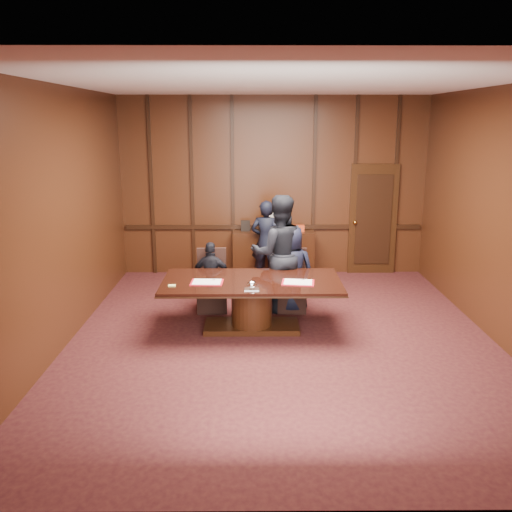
% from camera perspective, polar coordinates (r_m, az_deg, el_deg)
% --- Properties ---
extents(room, '(7.00, 7.04, 3.50)m').
position_cam_1_polar(room, '(7.46, 3.32, 3.99)').
color(room, black).
rests_on(room, ground).
extents(sideboard, '(1.60, 0.45, 1.54)m').
position_cam_1_polar(sideboard, '(10.77, 1.83, 0.44)').
color(sideboard, black).
rests_on(sideboard, ground).
extents(conference_table, '(2.62, 1.32, 0.76)m').
position_cam_1_polar(conference_table, '(7.99, -0.45, -4.28)').
color(conference_table, black).
rests_on(conference_table, ground).
extents(folder_left, '(0.47, 0.35, 0.02)m').
position_cam_1_polar(folder_left, '(7.82, -5.19, -2.76)').
color(folder_left, '#B1101D').
rests_on(folder_left, conference_table).
extents(folder_right, '(0.50, 0.39, 0.02)m').
position_cam_1_polar(folder_right, '(7.81, 4.45, -2.78)').
color(folder_right, '#B1101D').
rests_on(folder_right, conference_table).
extents(inkstand, '(0.20, 0.14, 0.12)m').
position_cam_1_polar(inkstand, '(7.47, -0.46, -3.15)').
color(inkstand, white).
rests_on(inkstand, conference_table).
extents(notepad, '(0.10, 0.07, 0.01)m').
position_cam_1_polar(notepad, '(7.73, -8.84, -3.09)').
color(notepad, '#E1D76E').
rests_on(notepad, conference_table).
extents(chair_left, '(0.51, 0.51, 0.99)m').
position_cam_1_polar(chair_left, '(8.92, -4.65, -3.82)').
color(chair_left, black).
rests_on(chair_left, ground).
extents(chair_right, '(0.51, 0.51, 0.99)m').
position_cam_1_polar(chair_right, '(8.92, 3.75, -3.80)').
color(chair_right, black).
rests_on(chair_right, ground).
extents(signatory_left, '(0.69, 0.33, 1.15)m').
position_cam_1_polar(signatory_left, '(8.76, -4.71, -2.22)').
color(signatory_left, black).
rests_on(signatory_left, ground).
extents(signatory_right, '(0.76, 0.57, 1.41)m').
position_cam_1_polar(signatory_right, '(8.73, 3.82, -1.40)').
color(signatory_right, black).
rests_on(signatory_right, ground).
extents(witness_left, '(0.64, 0.48, 1.58)m').
position_cam_1_polar(witness_left, '(10.27, 1.05, 1.51)').
color(witness_left, black).
rests_on(witness_left, ground).
extents(witness_right, '(0.96, 0.77, 1.90)m').
position_cam_1_polar(witness_right, '(8.70, 2.45, 0.25)').
color(witness_right, black).
rests_on(witness_right, ground).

